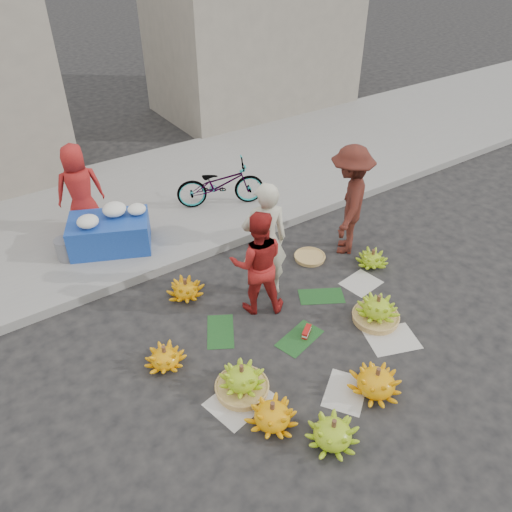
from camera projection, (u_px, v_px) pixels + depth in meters
ground at (296, 327)px, 6.78m from camera, size 80.00×80.00×0.00m
curb at (214, 247)px, 8.21m from camera, size 40.00×0.25×0.15m
sidewalk at (160, 196)px, 9.64m from camera, size 40.00×4.00×0.12m
building_right at (254, 8)px, 12.56m from camera, size 5.00×3.00×5.00m
newspaper_scatter at (336, 363)px, 6.23m from camera, size 3.20×1.80×0.00m
banana_leaves at (282, 321)px, 6.86m from camera, size 2.00×1.00×0.00m
banana_bunch_0 at (242, 380)px, 5.79m from camera, size 0.62×0.62×0.43m
banana_bunch_1 at (272, 415)px, 5.43m from camera, size 0.67×0.67×0.35m
banana_bunch_2 at (333, 433)px, 5.25m from camera, size 0.73×0.73×0.36m
banana_bunch_3 at (376, 381)px, 5.79m from camera, size 0.73×0.73×0.39m
banana_bunch_4 at (377, 310)px, 6.78m from camera, size 0.71×0.71×0.43m
banana_bunch_5 at (372, 259)px, 7.85m from camera, size 0.51×0.51×0.30m
banana_bunch_6 at (165, 357)px, 6.14m from camera, size 0.65×0.65×0.32m
banana_bunch_7 at (186, 289)px, 7.22m from camera, size 0.61×0.61×0.32m
basket_spare at (310, 257)px, 8.05m from camera, size 0.62×0.62×0.06m
incense_stack at (307, 332)px, 6.63m from camera, size 0.22×0.18×0.09m
vendor_cream at (265, 241)px, 6.87m from camera, size 0.76×0.62×1.79m
vendor_red at (257, 263)px, 6.67m from camera, size 0.94×0.88×1.54m
man_striped at (349, 201)px, 7.78m from camera, size 1.32×1.28×1.81m
flower_table at (110, 231)px, 7.96m from camera, size 1.45×1.21×0.72m
grey_bucket at (66, 249)px, 7.77m from camera, size 0.30×0.30×0.34m
flower_vendor at (80, 190)px, 8.10m from camera, size 0.82×0.61×1.54m
bicycle at (220, 184)px, 9.03m from camera, size 1.13×1.68×0.84m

